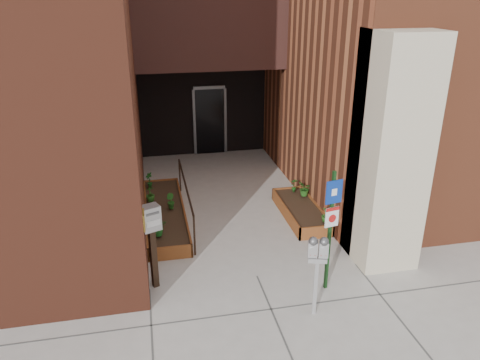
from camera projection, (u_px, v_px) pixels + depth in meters
ground at (257, 276)px, 8.81m from camera, size 80.00×80.00×0.00m
planter_left at (165, 214)px, 10.91m from camera, size 0.90×3.60×0.30m
planter_right at (301, 211)px, 11.05m from camera, size 0.80×2.20×0.30m
handrail at (186, 189)px, 10.72m from camera, size 0.04×3.34×0.90m
parking_meter at (318, 255)px, 7.39m from camera, size 0.33×0.20×1.44m
sign_post at (331, 219)px, 7.94m from camera, size 0.31×0.10×2.27m
payment_dropbox at (151, 229)px, 8.09m from camera, size 0.38×0.34×1.61m
shrub_left_a at (158, 227)px, 9.60m from camera, size 0.37×0.37×0.38m
shrub_left_b at (170, 201)px, 10.77m from camera, size 0.28×0.28×0.36m
shrub_left_c at (150, 194)px, 11.12m from camera, size 0.27×0.27×0.37m
shrub_left_d at (149, 180)px, 11.91m from camera, size 0.28×0.28×0.39m
shrub_right_a at (326, 215)px, 10.16m from camera, size 0.23×0.23×0.32m
shrub_right_b at (294, 185)px, 11.65m from camera, size 0.20×0.20×0.36m
shrub_right_c at (305, 189)px, 11.41m from camera, size 0.40×0.40×0.36m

